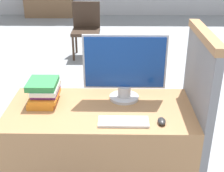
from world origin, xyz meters
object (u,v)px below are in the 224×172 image
Objects in this scene: monitor at (125,68)px; keyboard at (123,122)px; book_stack at (44,92)px; mouse at (162,121)px; far_chair at (86,27)px.

monitor reaches higher than keyboard.
monitor is 0.40m from keyboard.
book_stack reaches higher than keyboard.
mouse is at bearing -55.64° from monitor.
mouse is at bearing -0.49° from keyboard.
far_chair is (-0.55, 2.98, -0.49)m from monitor.
far_chair is (0.00, 3.04, -0.33)m from book_stack.
monitor is 6.80× the size of mouse.
mouse is 3.41m from far_chair.
monitor reaches higher than book_stack.
mouse is 0.10× the size of far_chair.
far_chair is at bearing 99.35° from keyboard.
far_chair is (-0.78, 3.31, -0.27)m from mouse.
monitor is 3.07m from far_chair.
book_stack is 0.30× the size of far_chair.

